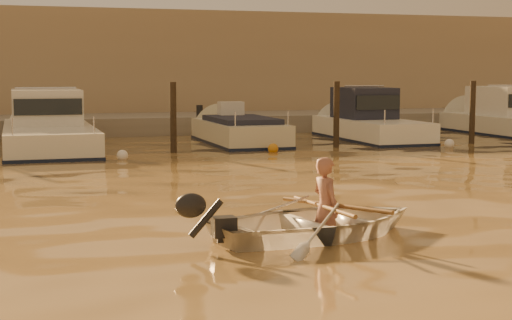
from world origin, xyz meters
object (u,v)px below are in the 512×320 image
object	(u,v)px
moored_boat_3	(239,136)
waterfront_building	(119,69)
moored_boat_2	(48,128)
moored_boat_4	(371,121)
dinghy	(320,222)
person	(326,207)

from	to	relation	value
moored_boat_3	waterfront_building	size ratio (longest dim) A/B	0.13
moored_boat_2	waterfront_building	world-z (taller)	waterfront_building
moored_boat_3	waterfront_building	bearing A→B (deg)	102.15
moored_boat_2	moored_boat_4	world-z (taller)	same
moored_boat_3	moored_boat_4	xyz separation A→B (m)	(4.62, 0.00, 0.40)
dinghy	waterfront_building	bearing A→B (deg)	-12.29
person	moored_boat_2	xyz separation A→B (m)	(-3.17, 14.07, 0.22)
moored_boat_2	waterfront_building	xyz separation A→B (m)	(3.56, 11.00, 1.77)
person	moored_boat_4	world-z (taller)	moored_boat_4
moored_boat_3	moored_boat_4	world-z (taller)	moored_boat_4
dinghy	moored_boat_2	xyz separation A→B (m)	(-3.07, 14.09, 0.42)
person	moored_boat_2	world-z (taller)	moored_boat_2
waterfront_building	dinghy	bearing A→B (deg)	-91.12
moored_boat_4	waterfront_building	world-z (taller)	waterfront_building
moored_boat_3	waterfront_building	world-z (taller)	waterfront_building
person	moored_boat_4	size ratio (longest dim) A/B	0.22
moored_boat_2	moored_boat_4	bearing A→B (deg)	0.00
moored_boat_4	waterfront_building	distance (m)	13.15
moored_boat_2	moored_boat_4	xyz separation A→B (m)	(10.55, 0.00, 0.00)
moored_boat_2	waterfront_building	bearing A→B (deg)	72.06
dinghy	person	distance (m)	0.22
dinghy	moored_boat_3	size ratio (longest dim) A/B	0.54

